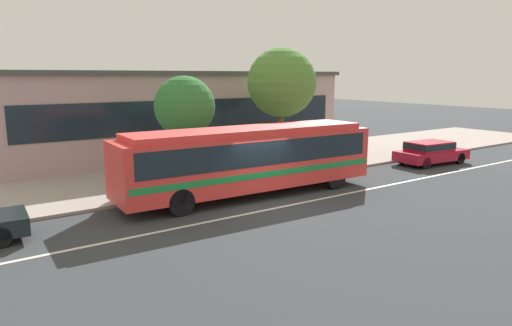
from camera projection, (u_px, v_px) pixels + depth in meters
name	position (u px, v px, depth m)	size (l,w,h in m)	color
ground_plane	(263.00, 203.00, 18.01)	(120.00, 120.00, 0.00)	#34383D
sidewalk_slab	(187.00, 173.00, 23.39)	(60.00, 8.00, 0.12)	#A3968E
lane_stripe_center	(275.00, 208.00, 17.37)	(56.00, 0.16, 0.01)	silver
transit_bus	(250.00, 156.00, 18.93)	(11.24, 2.85, 2.85)	red
sedan_far_ahead	(431.00, 151.00, 25.90)	(4.45, 2.21, 1.29)	#AD132A
pedestrian_waiting_near_sign	(210.00, 158.00, 21.74)	(0.48, 0.48, 1.64)	#27352E
pedestrian_walking_along_curb	(300.00, 152.00, 23.26)	(0.40, 0.40, 1.69)	#293937
pedestrian_standing_by_tree	(145.00, 167.00, 19.92)	(0.47, 0.47, 1.58)	#2D3754
bus_stop_sign	(284.00, 142.00, 22.12)	(0.14, 0.44, 2.60)	gray
street_tree_near_stop	(185.00, 107.00, 21.09)	(2.81, 2.81, 4.83)	brown
street_tree_mid_block	(282.00, 83.00, 25.08)	(3.78, 3.78, 6.34)	brown
station_building	(170.00, 113.00, 29.25)	(21.54, 8.32, 5.20)	#B19496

